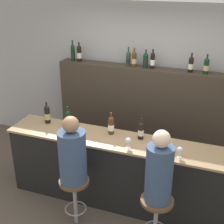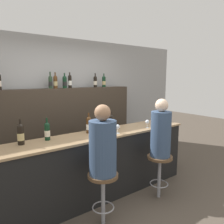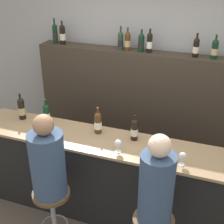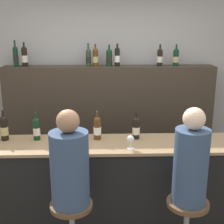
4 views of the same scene
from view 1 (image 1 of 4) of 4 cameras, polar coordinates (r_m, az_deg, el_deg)
name	(u,v)px [view 1 (image 1 of 4)]	position (r m, az deg, el deg)	size (l,w,h in m)	color
ground_plane	(112,213)	(4.45, -0.05, -17.91)	(16.00, 16.00, 0.00)	#4C4238
wall_back	(148,83)	(5.26, 6.57, 5.30)	(6.40, 0.05, 2.60)	#9E9E9E
bar_counter	(118,171)	(4.33, 1.16, -10.82)	(3.09, 0.56, 0.99)	black
back_bar_cabinet	(143,115)	(5.23, 5.72, -0.52)	(2.90, 0.28, 1.62)	#382D23
wine_bottle_counter_0	(47,114)	(4.56, -11.77, -0.39)	(0.08, 0.08, 0.33)	black
wine_bottle_counter_1	(68,118)	(4.40, -8.01, -1.15)	(0.07, 0.07, 0.30)	black
wine_bottle_counter_2	(111,125)	(4.16, -0.18, -2.40)	(0.08, 0.08, 0.31)	#4C2D14
wine_bottle_counter_3	(141,130)	(4.05, 5.31, -3.35)	(0.08, 0.08, 0.29)	black
wine_bottle_backbar_0	(73,53)	(5.35, -7.17, 10.73)	(0.07, 0.07, 0.35)	black
wine_bottle_backbar_1	(79,53)	(5.30, -6.01, 10.62)	(0.08, 0.08, 0.32)	black
wine_bottle_backbar_2	(128,59)	(5.00, 3.01, 9.72)	(0.07, 0.07, 0.31)	#233823
wine_bottle_backbar_3	(134,59)	(4.97, 4.07, 9.63)	(0.08, 0.08, 0.30)	#4C2D14
wine_bottle_backbar_4	(146,60)	(4.93, 6.15, 9.37)	(0.08, 0.08, 0.29)	black
wine_bottle_backbar_5	(153,60)	(4.90, 7.43, 9.36)	(0.07, 0.07, 0.30)	black
wine_bottle_backbar_6	(191,64)	(4.81, 14.24, 8.46)	(0.08, 0.08, 0.29)	black
wine_bottle_backbar_7	(206,66)	(4.80, 16.87, 8.10)	(0.08, 0.08, 0.29)	black
wine_glass_0	(128,141)	(3.85, 2.97, -5.31)	(0.07, 0.07, 0.14)	silver
wine_glass_1	(180,150)	(3.74, 12.29, -6.82)	(0.07, 0.07, 0.13)	silver
bar_stool_left	(75,189)	(4.01, -6.86, -13.87)	(0.38, 0.38, 0.66)	gray
guest_seated_left	(72,154)	(3.72, -7.25, -7.63)	(0.33, 0.33, 0.85)	#334766
bar_stool_right	(156,209)	(3.75, 8.12, -17.19)	(0.38, 0.38, 0.66)	gray
guest_seated_right	(159,171)	(3.43, 8.63, -10.57)	(0.30, 0.30, 0.86)	#334766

